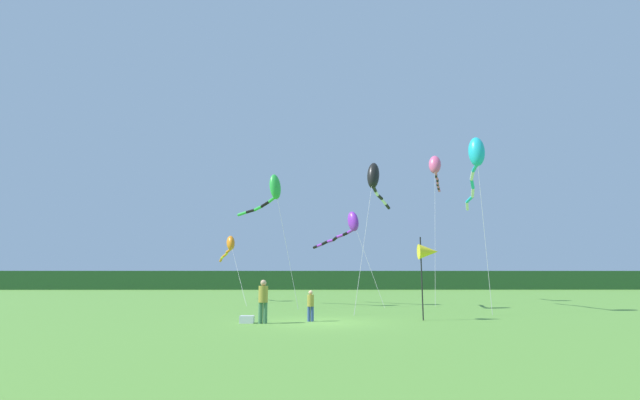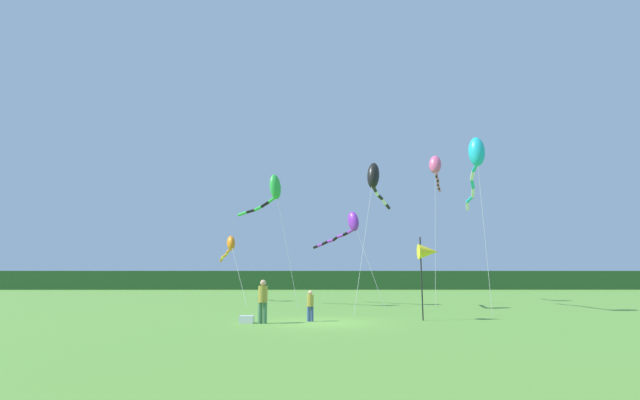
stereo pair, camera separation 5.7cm
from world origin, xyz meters
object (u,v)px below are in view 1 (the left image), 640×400
Objects in this scene: kite_rainbow at (435,167)px; kite_purple at (349,225)px; banner_flag_pole at (428,252)px; kite_orange at (229,246)px; person_adult at (263,299)px; cooler_box at (247,319)px; kite_black at (374,178)px; person_child at (311,304)px; kite_cyan at (476,158)px; kite_green at (272,190)px.

kite_rainbow is 9.39m from kite_purple.
banner_flag_pole is 0.43× the size of kite_orange.
person_adult is 7.77m from banner_flag_pole.
cooler_box is 0.05× the size of kite_rainbow.
kite_rainbow is (12.35, 14.74, 10.33)m from cooler_box.
person_adult is 1.10m from cooler_box.
kite_black reaches higher than kite_purple.
kite_purple reaches higher than cooler_box.
banner_flag_pole is at bearing -74.32° from kite_purple.
person_child is 13.45m from kite_cyan.
kite_black is 6.05m from kite_cyan.
kite_rainbow is 17.43m from kite_orange.
kite_black is (6.52, -2.45, 0.29)m from kite_green.
kite_orange reaches higher than banner_flag_pole.
kite_rainbow reaches higher than person_adult.
kite_green is (-8.09, 8.74, 4.57)m from banner_flag_pole.
person_adult is 0.28× the size of kite_purple.
kite_purple is (4.53, 11.45, 4.43)m from person_adult.
kite_purple is at bearing 108.25° from kite_black.
kite_black is 1.39× the size of kite_purple.
kite_rainbow is at bearing 72.65° from banner_flag_pole.
kite_black is at bearing 163.83° from kite_cyan.
cooler_box is at bearing -89.94° from kite_green.
person_adult is 11.75m from kite_black.
banner_flag_pole is at bearing -50.92° from kite_orange.
cooler_box is 16.03m from kite_cyan.
kite_orange is at bearing 103.86° from cooler_box.
kite_green is at bearing 90.06° from cooler_box.
kite_green is at bearing 132.79° from banner_flag_pole.
person_child is 19.63m from kite_rainbow.
kite_cyan reaches higher than cooler_box.
cooler_box is 0.06× the size of kite_cyan.
kite_orange is at bearing 129.08° from banner_flag_pole.
kite_black is at bearing -39.11° from kite_orange.
banner_flag_pole is at bearing -47.21° from kite_green.
cooler_box is at bearing -131.39° from kite_black.
person_adult is 0.48× the size of banner_flag_pole.
cooler_box is 0.07× the size of kite_green.
kite_green reaches higher than person_adult.
kite_cyan reaches higher than kite_green.
kite_green is (-0.01, 9.83, 7.45)m from cooler_box.
kite_rainbow is 1.77× the size of kite_purple.
kite_black is (6.51, 7.38, 7.74)m from cooler_box.
person_child is 10.51m from kite_black.
kite_green is (-2.70, 9.14, 6.85)m from person_child.
kite_black is at bearing -71.75° from kite_purple.
person_adult is at bearing -111.60° from kite_purple.
banner_flag_pole is at bearing 4.18° from person_child.
person_adult reaches higher than cooler_box.
banner_flag_pole is (8.08, 1.09, 2.88)m from cooler_box.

